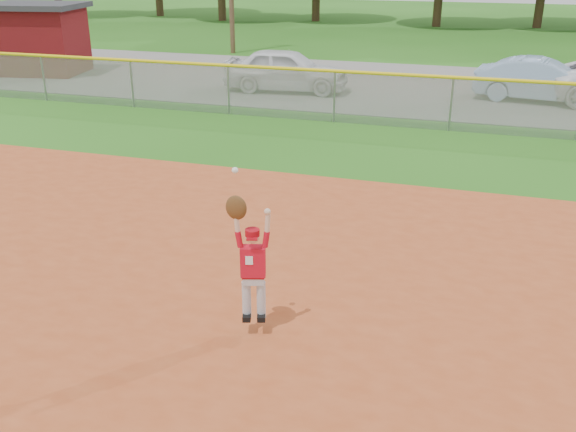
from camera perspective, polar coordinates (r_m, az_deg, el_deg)
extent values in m
plane|color=#256116|center=(10.37, -8.94, -4.84)|extent=(120.00, 120.00, 0.00)
cube|color=#A7431E|center=(8.19, -18.28, -13.81)|extent=(24.00, 16.00, 0.04)
cube|color=slate|center=(25.02, 7.35, 11.54)|extent=(44.00, 10.00, 0.03)
imported|color=white|center=(23.41, -0.14, 12.87)|extent=(4.55, 2.17, 1.50)
imported|color=#8FADD5|center=(23.28, 21.60, 11.15)|extent=(4.40, 2.03, 1.40)
cube|color=#580C0F|center=(28.80, -21.26, 14.25)|extent=(3.66, 2.99, 2.57)
cube|color=#333338|center=(28.67, -21.66, 16.98)|extent=(4.14, 3.47, 0.21)
cube|color=gray|center=(19.10, 4.14, 10.51)|extent=(40.00, 0.03, 1.50)
cylinder|color=yellow|center=(18.96, 4.21, 12.72)|extent=(40.00, 0.10, 0.10)
cylinder|color=gray|center=(23.44, -20.89, 11.37)|extent=(0.06, 0.06, 1.50)
cylinder|color=gray|center=(21.58, -13.69, 11.34)|extent=(0.06, 0.06, 1.50)
cylinder|color=gray|center=(20.11, -5.31, 11.08)|extent=(0.06, 0.06, 1.50)
cylinder|color=gray|center=(19.10, 4.14, 10.51)|extent=(0.06, 0.06, 1.50)
cylinder|color=gray|center=(18.65, 14.29, 9.58)|extent=(0.06, 0.06, 1.50)
cylinder|color=silver|center=(8.43, -3.70, -7.43)|extent=(0.15, 0.15, 0.53)
cylinder|color=silver|center=(8.42, -2.40, -7.44)|extent=(0.15, 0.15, 0.53)
cube|color=black|center=(8.52, -3.68, -8.86)|extent=(0.16, 0.23, 0.07)
cube|color=black|center=(8.51, -2.38, -8.88)|extent=(0.16, 0.23, 0.07)
cube|color=silver|center=(8.28, -3.09, -5.66)|extent=(0.31, 0.22, 0.11)
cube|color=maroon|center=(8.25, -3.10, -5.27)|extent=(0.32, 0.23, 0.04)
cube|color=red|center=(8.16, -3.13, -4.02)|extent=(0.35, 0.25, 0.40)
cube|color=white|center=(8.06, -3.48, -3.97)|extent=(0.09, 0.03, 0.12)
sphere|color=beige|center=(8.01, -3.18, -1.82)|extent=(0.22, 0.22, 0.18)
cylinder|color=#A10913|center=(7.99, -3.19, -1.48)|extent=(0.23, 0.23, 0.08)
cube|color=#A10913|center=(7.92, -3.22, -2.00)|extent=(0.16, 0.14, 0.02)
cylinder|color=red|center=(8.04, -4.38, -2.06)|extent=(0.12, 0.10, 0.22)
cylinder|color=beige|center=(7.95, -4.58, -0.60)|extent=(0.09, 0.08, 0.24)
ellipsoid|color=#4C2D14|center=(7.87, -4.63, 0.75)|extent=(0.30, 0.20, 0.32)
sphere|color=white|center=(7.71, -4.74, 4.06)|extent=(0.10, 0.10, 0.08)
cylinder|color=red|center=(8.02, -1.97, -2.07)|extent=(0.12, 0.10, 0.22)
cylinder|color=beige|center=(7.93, -1.84, -0.61)|extent=(0.09, 0.08, 0.24)
sphere|color=beige|center=(7.87, -1.85, 0.38)|extent=(0.11, 0.11, 0.08)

